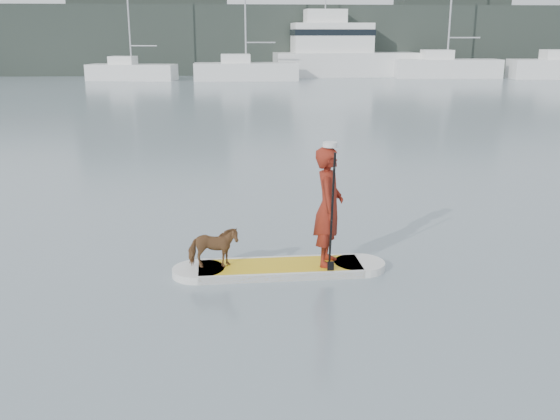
{
  "coord_description": "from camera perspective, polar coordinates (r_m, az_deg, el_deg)",
  "views": [
    {
      "loc": [
        -2.23,
        -6.29,
        3.55
      ],
      "look_at": [
        -1.62,
        2.7,
        1.0
      ],
      "focal_mm": 40.0,
      "sensor_mm": 36.0,
      "label": 1
    }
  ],
  "objects": [
    {
      "name": "ground",
      "position": [
        7.56,
        14.1,
        -12.72
      ],
      "size": [
        140.0,
        140.0,
        0.0
      ],
      "primitive_type": "plane",
      "color": "gray",
      "rests_on": "ground"
    },
    {
      "name": "paddleboard",
      "position": [
        9.66,
        -0.0,
        -5.37
      ],
      "size": [
        3.3,
        0.89,
        0.12
      ],
      "rotation": [
        0.0,
        0.0,
        0.04
      ],
      "color": "gold",
      "rests_on": "ground"
    },
    {
      "name": "paddler",
      "position": [
        9.46,
        4.47,
        0.32
      ],
      "size": [
        0.57,
        0.75,
        1.82
      ],
      "primitive_type": "imported",
      "rotation": [
        0.0,
        0.0,
        1.35
      ],
      "color": "maroon",
      "rests_on": "paddleboard"
    },
    {
      "name": "white_cap",
      "position": [
        9.25,
        4.59,
        5.98
      ],
      "size": [
        0.22,
        0.22,
        0.07
      ],
      "primitive_type": "cylinder",
      "color": "silver",
      "rests_on": "paddler"
    },
    {
      "name": "dog",
      "position": [
        9.49,
        -6.13,
        -3.43
      ],
      "size": [
        0.77,
        0.37,
        0.64
      ],
      "primitive_type": "imported",
      "rotation": [
        0.0,
        0.0,
        1.6
      ],
      "color": "#55311D",
      "rests_on": "paddleboard"
    },
    {
      "name": "paddle",
      "position": [
        9.23,
        4.74,
        -1.61
      ],
      "size": [
        0.1,
        0.3,
        2.0
      ],
      "rotation": [
        0.0,
        0.0,
        0.04
      ],
      "color": "black",
      "rests_on": "ground"
    },
    {
      "name": "sailboat_c",
      "position": [
        51.9,
        -13.45,
        12.28
      ],
      "size": [
        7.18,
        3.43,
        9.89
      ],
      "rotation": [
        0.0,
        0.0,
        -0.17
      ],
      "color": "white",
      "rests_on": "ground"
    },
    {
      "name": "sailboat_d",
      "position": [
        50.42,
        -3.2,
        12.72
      ],
      "size": [
        8.15,
        2.59,
        11.97
      ],
      "rotation": [
        0.0,
        0.0,
        0.01
      ],
      "color": "white",
      "rests_on": "ground"
    },
    {
      "name": "sailboat_e",
      "position": [
        55.23,
        14.91,
        12.54
      ],
      "size": [
        8.83,
        3.38,
        12.57
      ],
      "rotation": [
        0.0,
        0.0,
        -0.07
      ],
      "color": "white",
      "rests_on": "ground"
    },
    {
      "name": "motor_yacht_a",
      "position": [
        55.51,
        5.44,
        14.2
      ],
      "size": [
        12.41,
        4.47,
        7.33
      ],
      "rotation": [
        0.0,
        0.0,
        0.06
      ],
      "color": "white",
      "rests_on": "ground"
    },
    {
      "name": "shore_mass",
      "position": [
        59.34,
        -1.83,
        15.27
      ],
      "size": [
        90.0,
        6.0,
        6.0
      ],
      "primitive_type": "cube",
      "color": "#202823",
      "rests_on": "ground"
    },
    {
      "name": "shore_building_west",
      "position": [
        60.8,
        -11.74,
        16.39
      ],
      "size": [
        14.0,
        4.0,
        9.0
      ],
      "primitive_type": "cube",
      "color": "#202823",
      "rests_on": "ground"
    },
    {
      "name": "shore_building_east",
      "position": [
        63.6,
        15.21,
        15.69
      ],
      "size": [
        10.0,
        4.0,
        8.0
      ],
      "primitive_type": "cube",
      "color": "#202823",
      "rests_on": "ground"
    }
  ]
}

